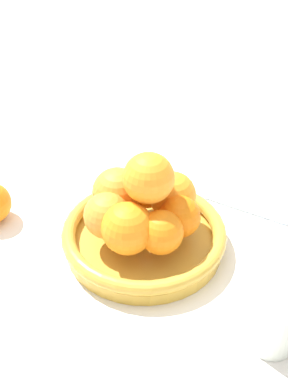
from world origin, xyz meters
The scene contains 5 objects.
ground_plane centered at (0.00, 0.00, 0.00)m, with size 4.00×4.00×0.00m, color white.
fruit_bowl centered at (0.00, 0.00, 0.02)m, with size 0.26×0.26×0.04m.
orange_pile centered at (0.00, 0.00, 0.09)m, with size 0.18×0.18×0.13m.
drinking_glass centered at (0.03, 0.25, 0.05)m, with size 0.06×0.06×0.11m, color silver.
napkin_folded centered at (-0.26, 0.05, 0.00)m, with size 0.16×0.16×0.01m, color silver.
Camera 1 is at (0.47, 0.41, 0.58)m, focal length 50.00 mm.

